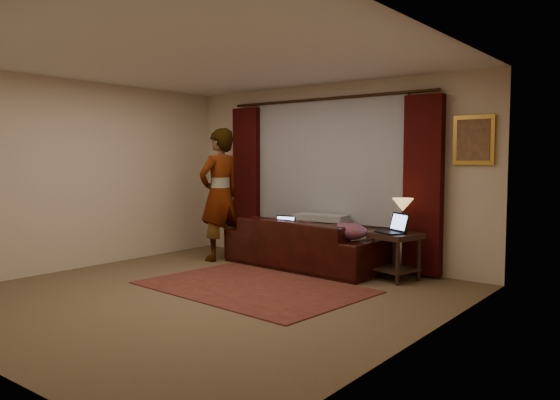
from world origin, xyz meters
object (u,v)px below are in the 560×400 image
Objects in this scene: person at (220,195)px; laptop_table at (390,223)px; tiffany_lamp at (403,215)px; sofa at (304,234)px; end_table at (396,257)px; laptop_sofa at (282,225)px.

laptop_table is at bearing 102.72° from person.
tiffany_lamp is at bearing 98.78° from laptop_table.
sofa is 6.19× the size of laptop_table.
sofa reaches higher than end_table.
tiffany_lamp is (1.42, 0.12, 0.34)m from sofa.
tiffany_lamp is at bearing -1.03° from laptop_sofa.
laptop_sofa is 0.90× the size of laptop_table.
person is at bearing 18.40° from sofa.
tiffany_lamp is at bearing 69.95° from end_table.
laptop_table is at bearing -112.34° from tiffany_lamp.
laptop_sofa is at bearing -147.07° from laptop_table.
person reaches higher than laptop_sofa.
person is (-2.74, -0.46, 0.17)m from tiffany_lamp.
sofa is 1.40m from end_table.
end_table is 0.44m from laptop_table.
laptop_sofa is 0.80× the size of tiffany_lamp.
tiffany_lamp reaches higher than sofa.
end_table is 1.40× the size of tiffany_lamp.
end_table is at bearing -4.31° from laptop_sofa.
laptop_sofa is 0.17× the size of person.
laptop_table is at bearing -178.49° from sofa.
tiffany_lamp is (0.04, 0.10, 0.51)m from end_table.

